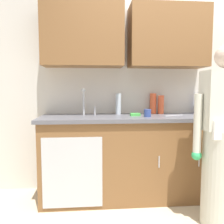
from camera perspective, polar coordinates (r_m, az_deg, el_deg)
The scene contains 12 objects.
kitchen_wall_with_uppers at distance 3.02m, azimuth 10.84°, elevation 9.90°, with size 4.80×0.44×2.70m.
counter_cabinet at distance 2.75m, azimuth 3.65°, elevation -11.18°, with size 1.90×0.62×0.90m.
countertop at distance 2.65m, azimuth 3.76°, elevation -1.39°, with size 1.96×0.66×0.04m, color #595960.
sink at distance 2.63m, azimuth -6.14°, elevation -1.34°, with size 0.50×0.36×0.35m.
person_at_sink at distance 2.34m, azimuth 25.36°, elevation -8.51°, with size 0.55×0.34×1.62m.
bottle_water_short at distance 2.94m, azimuth 9.96°, elevation 2.05°, with size 0.08×0.08×0.25m, color #E05933.
bottle_water_tall at distance 3.13m, azimuth 20.20°, elevation 1.60°, with size 0.07×0.07×0.21m, color #334CB2.
bottle_cleaner_spray at distance 2.93m, azimuth 11.85°, elevation 1.77°, with size 0.07×0.07×0.23m, color #E05933.
bottle_dish_liquid at distance 2.82m, azimuth 1.55°, elevation 2.00°, with size 0.07×0.07×0.25m, color silver.
cup_by_sink at distance 2.58m, azimuth 8.65°, elevation -0.25°, with size 0.08×0.08×0.08m, color #33478C.
knife_on_counter at distance 2.77m, azimuth 14.84°, elevation -0.80°, with size 0.24×0.02×0.01m, color silver.
sponge at distance 2.67m, azimuth 5.67°, elevation -0.61°, with size 0.11×0.07×0.03m, color #4CBF4C.
Camera 1 is at (-0.95, -1.91, 1.23)m, focal length 37.48 mm.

